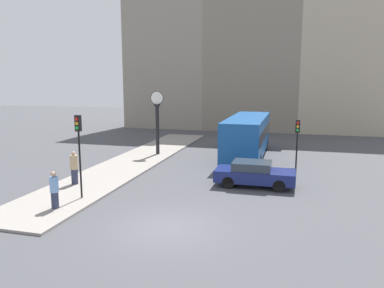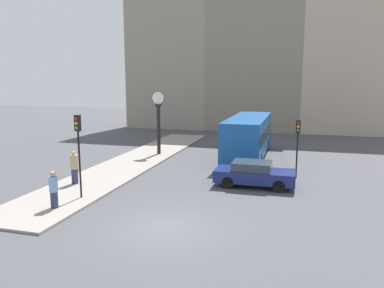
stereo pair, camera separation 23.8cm
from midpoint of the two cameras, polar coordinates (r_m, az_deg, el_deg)
name	(u,v)px [view 2 (the right image)]	position (r m, az deg, el deg)	size (l,w,h in m)	color
ground_plane	(164,228)	(15.02, -3.80, -12.60)	(120.00, 120.00, 0.00)	#47474C
sidewalk_corner	(137,160)	(26.96, -8.15, -2.50)	(3.78, 25.95, 0.11)	gray
building_row	(252,56)	(44.31, 9.23, 13.05)	(30.37, 5.00, 18.12)	gray
sedan_car	(254,174)	(20.59, 9.78, -4.50)	(4.27, 1.80, 1.36)	navy
bus_distant	(249,134)	(28.17, 8.85, 1.45)	(2.59, 9.84, 3.03)	#195199
traffic_light_near	(78,139)	(18.36, -16.58, 0.71)	(0.26, 0.24, 3.99)	black
traffic_light_far	(298,136)	(22.62, 16.11, 1.12)	(0.26, 0.24, 3.44)	black
street_clock	(158,121)	(28.57, -4.89, 3.46)	(1.01, 0.35, 4.79)	black
pedestrian_blue_stripe	(54,190)	(17.64, -19.98, -6.55)	(0.38, 0.38, 1.67)	#2D334C
pedestrian_tan_coat	(74,168)	(21.34, -17.18, -3.45)	(0.42, 0.42, 1.81)	#2D334C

